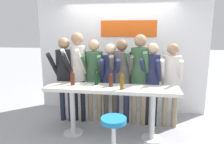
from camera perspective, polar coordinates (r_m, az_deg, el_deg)
ground_plane at (r=3.82m, az=-0.18°, el=-17.82°), size 40.00×40.00×0.00m
back_wall at (r=4.68m, az=2.37°, el=6.03°), size 3.92×0.12×2.85m
tasting_table at (r=3.51m, az=-0.19°, el=-6.78°), size 2.32×0.51×0.92m
bar_stool at (r=2.99m, az=0.45°, el=-16.93°), size 0.39×0.39×0.67m
person_far_left at (r=4.19m, az=-13.34°, el=0.50°), size 0.46×0.58×1.76m
person_left at (r=4.11m, az=-9.72°, el=1.62°), size 0.42×0.57×1.86m
person_center_left at (r=4.10m, az=-5.10°, el=0.13°), size 0.42×0.53×1.72m
person_center at (r=4.00m, az=-0.48°, el=-0.75°), size 0.43×0.54×1.64m
person_center_right at (r=4.01m, az=2.74°, el=-0.18°), size 0.48×0.58×1.72m
person_right at (r=3.93m, az=7.84°, el=0.68°), size 0.48×0.61×1.82m
person_far_right at (r=3.94m, az=11.28°, el=-0.80°), size 0.42×0.54×1.66m
person_rightmost at (r=3.98m, az=16.61°, el=-1.17°), size 0.46×0.56×1.66m
wine_bottle_0 at (r=3.29m, az=2.82°, el=-2.55°), size 0.06×0.06×0.32m
wine_bottle_1 at (r=3.64m, az=-11.21°, el=-1.60°), size 0.07×0.07×0.29m
wine_bottle_2 at (r=3.60m, az=-4.50°, el=-1.51°), size 0.07×0.07×0.30m
wine_bottle_3 at (r=3.48m, az=-0.34°, el=-2.07°), size 0.07×0.07×0.28m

